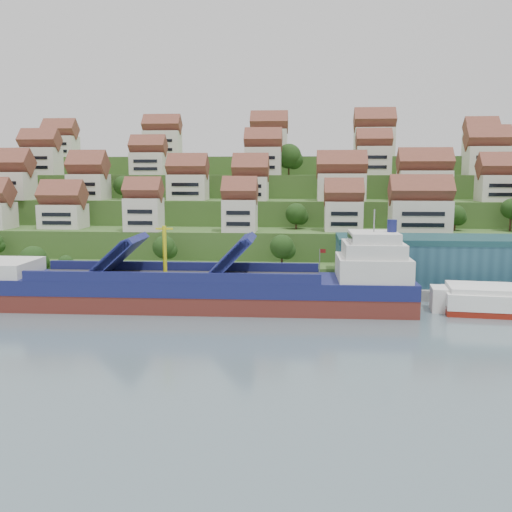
{
  "coord_description": "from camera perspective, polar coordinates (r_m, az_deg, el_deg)",
  "views": [
    {
      "loc": [
        14.89,
        -106.33,
        25.61
      ],
      "look_at": [
        4.52,
        14.0,
        8.0
      ],
      "focal_mm": 40.0,
      "sensor_mm": 36.0,
      "label": 1
    }
  ],
  "objects": [
    {
      "name": "ground",
      "position": [
        110.38,
        -2.97,
        -5.13
      ],
      "size": [
        300.0,
        300.0,
        0.0
      ],
      "primitive_type": "plane",
      "color": "slate",
      "rests_on": "ground"
    },
    {
      "name": "warehouse",
      "position": [
        130.1,
        21.44,
        -0.42
      ],
      "size": [
        60.0,
        15.0,
        10.0
      ],
      "primitive_type": "cube",
      "color": "#21495B",
      "rests_on": "quay"
    },
    {
      "name": "hillside",
      "position": [
        210.94,
        0.87,
        4.23
      ],
      "size": [
        260.0,
        128.0,
        31.0
      ],
      "color": "#2D4C1E",
      "rests_on": "ground"
    },
    {
      "name": "hillside_trees",
      "position": [
        152.58,
        -4.95,
        4.8
      ],
      "size": [
        141.23,
        62.28,
        32.05
      ],
      "color": "#204115",
      "rests_on": "ground"
    },
    {
      "name": "cargo_ship",
      "position": [
        109.32,
        -5.58,
        -3.39
      ],
      "size": [
        84.98,
        14.67,
        18.89
      ],
      "rotation": [
        0.0,
        0.0,
        0.02
      ],
      "color": "maroon",
      "rests_on": "ground"
    },
    {
      "name": "hillside_village",
      "position": [
        167.92,
        0.77,
        7.91
      ],
      "size": [
        156.73,
        62.09,
        29.34
      ],
      "color": "silver",
      "rests_on": "ground"
    },
    {
      "name": "flagpole",
      "position": [
        117.87,
        6.43,
        -0.9
      ],
      "size": [
        1.28,
        0.16,
        8.0
      ],
      "color": "gray",
      "rests_on": "quay"
    },
    {
      "name": "quay",
      "position": [
        123.88,
        7.2,
        -3.18
      ],
      "size": [
        180.0,
        14.0,
        2.2
      ],
      "primitive_type": "cube",
      "color": "gray",
      "rests_on": "ground"
    }
  ]
}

